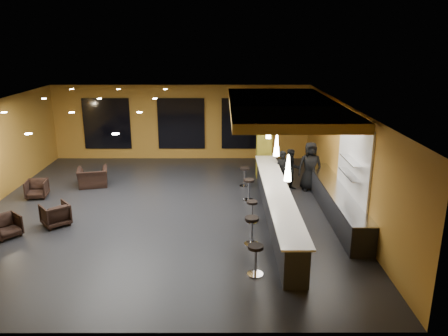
{
  "coord_description": "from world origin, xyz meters",
  "views": [
    {
      "loc": [
        1.97,
        -13.81,
        5.59
      ],
      "look_at": [
        2.0,
        0.5,
        1.3
      ],
      "focal_mm": 35.0,
      "sensor_mm": 36.0,
      "label": 1
    }
  ],
  "objects_px": {
    "staff_c": "(310,166)",
    "pendant_1": "(277,145)",
    "staff_b": "(291,170)",
    "bar_stool_0": "(255,256)",
    "pendant_2": "(269,129)",
    "bar_stool_2": "(252,209)",
    "bar_stool_3": "(249,187)",
    "staff_a": "(283,171)",
    "armchair_c": "(37,189)",
    "armchair_a": "(6,226)",
    "armchair_b": "(55,214)",
    "bar_counter": "(276,206)",
    "pendant_0": "(288,168)",
    "column": "(264,136)",
    "prep_counter": "(336,202)",
    "armchair_d": "(93,177)",
    "bar_stool_4": "(245,174)",
    "bar_stool_1": "(252,227)"
  },
  "relations": [
    {
      "from": "prep_counter",
      "to": "bar_stool_1",
      "type": "height_order",
      "value": "prep_counter"
    },
    {
      "from": "pendant_0",
      "to": "bar_stool_1",
      "type": "height_order",
      "value": "pendant_0"
    },
    {
      "from": "staff_b",
      "to": "bar_stool_0",
      "type": "distance_m",
      "value": 6.53
    },
    {
      "from": "bar_stool_2",
      "to": "pendant_0",
      "type": "bearing_deg",
      "value": -67.18
    },
    {
      "from": "pendant_2",
      "to": "armchair_b",
      "type": "xyz_separation_m",
      "value": [
        -6.86,
        -3.32,
        -2.0
      ]
    },
    {
      "from": "armchair_c",
      "to": "bar_stool_3",
      "type": "height_order",
      "value": "bar_stool_3"
    },
    {
      "from": "staff_a",
      "to": "pendant_0",
      "type": "bearing_deg",
      "value": -95.97
    },
    {
      "from": "column",
      "to": "armchair_a",
      "type": "bearing_deg",
      "value": -144.32
    },
    {
      "from": "bar_counter",
      "to": "bar_stool_3",
      "type": "bearing_deg",
      "value": 113.5
    },
    {
      "from": "staff_b",
      "to": "staff_c",
      "type": "bearing_deg",
      "value": -12.37
    },
    {
      "from": "bar_counter",
      "to": "armchair_b",
      "type": "distance_m",
      "value": 6.87
    },
    {
      "from": "pendant_1",
      "to": "bar_stool_4",
      "type": "xyz_separation_m",
      "value": [
        -0.85,
        2.83,
        -1.86
      ]
    },
    {
      "from": "column",
      "to": "prep_counter",
      "type": "bearing_deg",
      "value": -64.0
    },
    {
      "from": "column",
      "to": "pendant_2",
      "type": "bearing_deg",
      "value": -90.0
    },
    {
      "from": "bar_stool_0",
      "to": "bar_stool_2",
      "type": "relative_size",
      "value": 1.09
    },
    {
      "from": "staff_c",
      "to": "bar_stool_1",
      "type": "distance_m",
      "value": 5.26
    },
    {
      "from": "pendant_2",
      "to": "bar_stool_3",
      "type": "xyz_separation_m",
      "value": [
        -0.77,
        -1.22,
        -1.83
      ]
    },
    {
      "from": "staff_a",
      "to": "bar_stool_4",
      "type": "distance_m",
      "value": 1.52
    },
    {
      "from": "bar_stool_0",
      "to": "staff_b",
      "type": "bearing_deg",
      "value": 74.04
    },
    {
      "from": "armchair_a",
      "to": "staff_c",
      "type": "bearing_deg",
      "value": -25.44
    },
    {
      "from": "pendant_2",
      "to": "bar_stool_2",
      "type": "relative_size",
      "value": 0.97
    },
    {
      "from": "staff_a",
      "to": "bar_stool_3",
      "type": "height_order",
      "value": "staff_a"
    },
    {
      "from": "prep_counter",
      "to": "column",
      "type": "xyz_separation_m",
      "value": [
        -2.0,
        4.1,
        1.32
      ]
    },
    {
      "from": "bar_counter",
      "to": "staff_c",
      "type": "distance_m",
      "value": 3.38
    },
    {
      "from": "bar_counter",
      "to": "staff_b",
      "type": "bearing_deg",
      "value": 73.22
    },
    {
      "from": "staff_c",
      "to": "bar_stool_1",
      "type": "xyz_separation_m",
      "value": [
        -2.49,
        -4.62,
        -0.4
      ]
    },
    {
      "from": "armchair_a",
      "to": "prep_counter",
      "type": "bearing_deg",
      "value": -39.22
    },
    {
      "from": "prep_counter",
      "to": "bar_stool_2",
      "type": "distance_m",
      "value": 2.85
    },
    {
      "from": "column",
      "to": "staff_a",
      "type": "relative_size",
      "value": 2.26
    },
    {
      "from": "pendant_1",
      "to": "staff_b",
      "type": "distance_m",
      "value": 3.06
    },
    {
      "from": "staff_c",
      "to": "bar_stool_0",
      "type": "bearing_deg",
      "value": -113.92
    },
    {
      "from": "staff_c",
      "to": "pendant_1",
      "type": "bearing_deg",
      "value": -125.28
    },
    {
      "from": "staff_b",
      "to": "staff_c",
      "type": "height_order",
      "value": "staff_c"
    },
    {
      "from": "staff_a",
      "to": "armchair_a",
      "type": "xyz_separation_m",
      "value": [
        -8.54,
        -3.97,
        -0.45
      ]
    },
    {
      "from": "bar_counter",
      "to": "staff_b",
      "type": "relative_size",
      "value": 5.05
    },
    {
      "from": "armchair_a",
      "to": "bar_stool_0",
      "type": "distance_m",
      "value": 7.42
    },
    {
      "from": "pendant_1",
      "to": "armchair_d",
      "type": "distance_m",
      "value": 7.61
    },
    {
      "from": "armchair_b",
      "to": "bar_stool_2",
      "type": "distance_m",
      "value": 6.09
    },
    {
      "from": "bar_stool_0",
      "to": "bar_counter",
      "type": "bearing_deg",
      "value": 74.78
    },
    {
      "from": "pendant_0",
      "to": "armchair_a",
      "type": "relative_size",
      "value": 0.98
    },
    {
      "from": "bar_stool_1",
      "to": "bar_stool_4",
      "type": "height_order",
      "value": "bar_stool_1"
    },
    {
      "from": "armchair_c",
      "to": "staff_c",
      "type": "bearing_deg",
      "value": -3.25
    },
    {
      "from": "staff_c",
      "to": "armchair_c",
      "type": "bearing_deg",
      "value": -177.33
    },
    {
      "from": "staff_a",
      "to": "armchair_c",
      "type": "bearing_deg",
      "value": -174.81
    },
    {
      "from": "staff_c",
      "to": "armchair_d",
      "type": "xyz_separation_m",
      "value": [
        -8.36,
        0.42,
        -0.57
      ]
    },
    {
      "from": "staff_a",
      "to": "bar_counter",
      "type": "bearing_deg",
      "value": -100.51
    },
    {
      "from": "pendant_2",
      "to": "staff_c",
      "type": "relative_size",
      "value": 0.38
    },
    {
      "from": "armchair_c",
      "to": "bar_stool_2",
      "type": "xyz_separation_m",
      "value": [
        7.65,
        -2.25,
        0.13
      ]
    },
    {
      "from": "pendant_1",
      "to": "bar_stool_1",
      "type": "relative_size",
      "value": 0.85
    },
    {
      "from": "prep_counter",
      "to": "armchair_a",
      "type": "relative_size",
      "value": 8.37
    }
  ]
}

